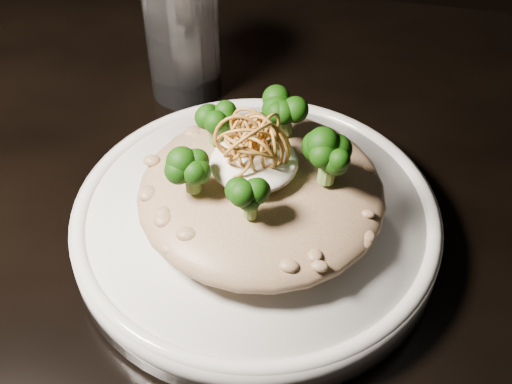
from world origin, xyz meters
TOP-DOWN VIEW (x-y plane):
  - table at (0.00, 0.00)m, footprint 1.10×0.80m
  - plate at (0.03, -0.01)m, footprint 0.30×0.30m
  - risotto at (0.04, -0.01)m, footprint 0.20×0.20m
  - broccoli at (0.03, -0.01)m, footprint 0.13×0.13m
  - cheese at (0.03, -0.01)m, footprint 0.07×0.07m
  - shallots at (0.03, -0.00)m, footprint 0.06×0.06m
  - drinking_glass at (-0.08, 0.18)m, footprint 0.07×0.07m

SIDE VIEW (x-z plane):
  - table at x=0.00m, z-range 0.29..1.04m
  - plate at x=0.03m, z-range 0.75..0.78m
  - risotto at x=0.04m, z-range 0.78..0.82m
  - drinking_glass at x=-0.08m, z-range 0.75..0.88m
  - cheese at x=0.03m, z-range 0.82..0.84m
  - broccoli at x=0.03m, z-range 0.82..0.87m
  - shallots at x=0.03m, z-range 0.84..0.88m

